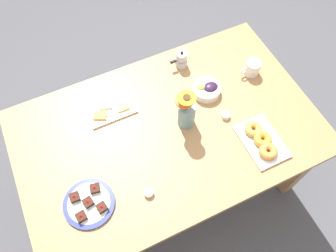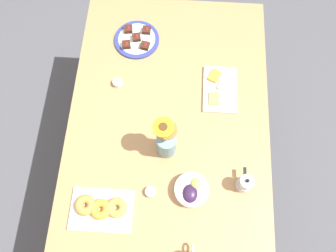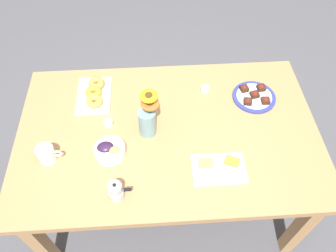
{
  "view_description": "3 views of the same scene",
  "coord_description": "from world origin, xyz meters",
  "px_view_note": "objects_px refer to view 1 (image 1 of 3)",
  "views": [
    {
      "loc": [
        0.35,
        0.75,
        2.27
      ],
      "look_at": [
        0.0,
        0.0,
        0.78
      ],
      "focal_mm": 35.0,
      "sensor_mm": 36.0,
      "label": 1
    },
    {
      "loc": [
        -0.56,
        -0.03,
        2.26
      ],
      "look_at": [
        0.0,
        0.0,
        0.78
      ],
      "focal_mm": 35.0,
      "sensor_mm": 36.0,
      "label": 2
    },
    {
      "loc": [
        -0.07,
        -1.03,
        2.13
      ],
      "look_at": [
        0.0,
        0.0,
        0.78
      ],
      "focal_mm": 35.0,
      "sensor_mm": 36.0,
      "label": 3
    }
  ],
  "objects_px": {
    "coffee_mug": "(252,68)",
    "cheese_platter": "(110,108)",
    "grape_bowl": "(207,89)",
    "jam_cup_honey": "(149,192)",
    "croissant_platter": "(262,141)",
    "moka_pot": "(181,60)",
    "jam_cup_berry": "(226,115)",
    "dining_table": "(168,137)",
    "flower_vase": "(187,114)",
    "dessert_plate": "(89,203)"
  },
  "relations": [
    {
      "from": "grape_bowl",
      "to": "croissant_platter",
      "type": "relative_size",
      "value": 0.56
    },
    {
      "from": "coffee_mug",
      "to": "grape_bowl",
      "type": "xyz_separation_m",
      "value": [
        0.3,
        0.01,
        -0.02
      ]
    },
    {
      "from": "dining_table",
      "to": "cheese_platter",
      "type": "height_order",
      "value": "cheese_platter"
    },
    {
      "from": "dining_table",
      "to": "jam_cup_honey",
      "type": "relative_size",
      "value": 33.33
    },
    {
      "from": "croissant_platter",
      "to": "jam_cup_berry",
      "type": "relative_size",
      "value": 5.83
    },
    {
      "from": "croissant_platter",
      "to": "coffee_mug",
      "type": "bearing_deg",
      "value": -115.64
    },
    {
      "from": "jam_cup_berry",
      "to": "flower_vase",
      "type": "distance_m",
      "value": 0.23
    },
    {
      "from": "croissant_platter",
      "to": "jam_cup_berry",
      "type": "height_order",
      "value": "croissant_platter"
    },
    {
      "from": "jam_cup_berry",
      "to": "flower_vase",
      "type": "height_order",
      "value": "flower_vase"
    },
    {
      "from": "croissant_platter",
      "to": "dessert_plate",
      "type": "height_order",
      "value": "same"
    },
    {
      "from": "grape_bowl",
      "to": "jam_cup_honey",
      "type": "relative_size",
      "value": 3.27
    },
    {
      "from": "croissant_platter",
      "to": "flower_vase",
      "type": "relative_size",
      "value": 1.03
    },
    {
      "from": "dining_table",
      "to": "cheese_platter",
      "type": "bearing_deg",
      "value": -47.08
    },
    {
      "from": "dining_table",
      "to": "jam_cup_honey",
      "type": "height_order",
      "value": "jam_cup_honey"
    },
    {
      "from": "moka_pot",
      "to": "coffee_mug",
      "type": "bearing_deg",
      "value": 147.09
    },
    {
      "from": "croissant_platter",
      "to": "moka_pot",
      "type": "bearing_deg",
      "value": -76.99
    },
    {
      "from": "cheese_platter",
      "to": "flower_vase",
      "type": "xyz_separation_m",
      "value": [
        -0.34,
        0.25,
        0.09
      ]
    },
    {
      "from": "cheese_platter",
      "to": "dessert_plate",
      "type": "bearing_deg",
      "value": 58.9
    },
    {
      "from": "croissant_platter",
      "to": "jam_cup_honey",
      "type": "relative_size",
      "value": 5.83
    },
    {
      "from": "dessert_plate",
      "to": "croissant_platter",
      "type": "bearing_deg",
      "value": 175.47
    },
    {
      "from": "coffee_mug",
      "to": "cheese_platter",
      "type": "xyz_separation_m",
      "value": [
        0.84,
        -0.11,
        -0.04
      ]
    },
    {
      "from": "cheese_platter",
      "to": "grape_bowl",
      "type": "bearing_deg",
      "value": 166.76
    },
    {
      "from": "dining_table",
      "to": "moka_pot",
      "type": "bearing_deg",
      "value": -125.39
    },
    {
      "from": "jam_cup_honey",
      "to": "coffee_mug",
      "type": "bearing_deg",
      "value": -153.65
    },
    {
      "from": "coffee_mug",
      "to": "grape_bowl",
      "type": "distance_m",
      "value": 0.3
    },
    {
      "from": "croissant_platter",
      "to": "jam_cup_honey",
      "type": "bearing_deg",
      "value": 0.06
    },
    {
      "from": "dining_table",
      "to": "flower_vase",
      "type": "bearing_deg",
      "value": 178.19
    },
    {
      "from": "jam_cup_berry",
      "to": "dessert_plate",
      "type": "bearing_deg",
      "value": 9.83
    },
    {
      "from": "cheese_platter",
      "to": "moka_pot",
      "type": "height_order",
      "value": "moka_pot"
    },
    {
      "from": "dining_table",
      "to": "grape_bowl",
      "type": "xyz_separation_m",
      "value": [
        -0.3,
        -0.13,
        0.12
      ]
    },
    {
      "from": "flower_vase",
      "to": "coffee_mug",
      "type": "bearing_deg",
      "value": -164.15
    },
    {
      "from": "coffee_mug",
      "to": "jam_cup_berry",
      "type": "height_order",
      "value": "coffee_mug"
    },
    {
      "from": "coffee_mug",
      "to": "jam_cup_honey",
      "type": "relative_size",
      "value": 2.54
    },
    {
      "from": "cheese_platter",
      "to": "jam_cup_honey",
      "type": "relative_size",
      "value": 5.42
    },
    {
      "from": "dining_table",
      "to": "moka_pot",
      "type": "height_order",
      "value": "moka_pot"
    },
    {
      "from": "croissant_platter",
      "to": "dessert_plate",
      "type": "bearing_deg",
      "value": -4.53
    },
    {
      "from": "jam_cup_berry",
      "to": "moka_pot",
      "type": "relative_size",
      "value": 0.4
    },
    {
      "from": "grape_bowl",
      "to": "dining_table",
      "type": "bearing_deg",
      "value": 22.68
    },
    {
      "from": "grape_bowl",
      "to": "jam_cup_berry",
      "type": "distance_m",
      "value": 0.19
    },
    {
      "from": "cheese_platter",
      "to": "moka_pot",
      "type": "relative_size",
      "value": 2.18
    },
    {
      "from": "cheese_platter",
      "to": "jam_cup_berry",
      "type": "distance_m",
      "value": 0.63
    },
    {
      "from": "coffee_mug",
      "to": "jam_cup_honey",
      "type": "height_order",
      "value": "coffee_mug"
    },
    {
      "from": "grape_bowl",
      "to": "jam_cup_berry",
      "type": "height_order",
      "value": "grape_bowl"
    },
    {
      "from": "croissant_platter",
      "to": "moka_pot",
      "type": "relative_size",
      "value": 2.35
    },
    {
      "from": "dining_table",
      "to": "croissant_platter",
      "type": "distance_m",
      "value": 0.5
    },
    {
      "from": "cheese_platter",
      "to": "flower_vase",
      "type": "height_order",
      "value": "flower_vase"
    },
    {
      "from": "coffee_mug",
      "to": "cheese_platter",
      "type": "bearing_deg",
      "value": -7.68
    },
    {
      "from": "coffee_mug",
      "to": "jam_cup_honey",
      "type": "distance_m",
      "value": 0.93
    },
    {
      "from": "dining_table",
      "to": "dessert_plate",
      "type": "height_order",
      "value": "dessert_plate"
    },
    {
      "from": "dining_table",
      "to": "croissant_platter",
      "type": "xyz_separation_m",
      "value": [
        -0.4,
        0.27,
        0.11
      ]
    }
  ]
}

